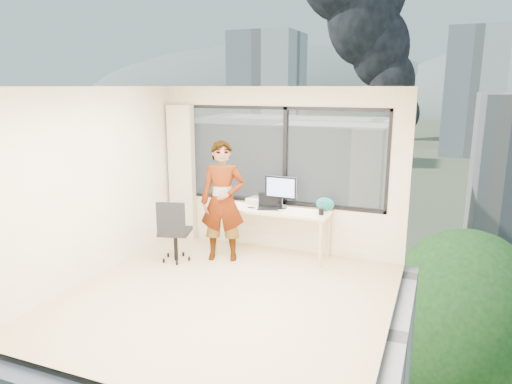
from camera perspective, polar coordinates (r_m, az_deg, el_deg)
The scene contains 24 objects.
floor at distance 6.05m, azimuth -3.63°, elevation -12.68°, with size 4.00×4.00×0.01m, color tan.
ceiling at distance 5.46m, azimuth -4.02°, elevation 12.77°, with size 4.00×4.00×0.01m, color white.
wall_front at distance 3.98m, azimuth -16.45°, elevation -6.84°, with size 4.00×0.01×2.60m, color beige.
wall_left at distance 6.71m, azimuth -19.40°, elevation 0.90°, with size 0.01×4.00×2.60m, color beige.
wall_right at distance 5.10m, azimuth 16.92°, elevation -2.55°, with size 0.01×4.00×2.60m, color beige.
window_wall at distance 7.38m, azimuth 3.27°, elevation 4.42°, with size 3.30×0.16×1.55m, color black, non-canonical shape.
curtain at distance 8.07m, azimuth -9.04°, elevation 2.31°, with size 0.45×0.14×2.30m, color beige.
desk at distance 7.34m, azimuth 1.93°, elevation -4.84°, with size 1.80×0.60×0.75m, color beige.
chair at distance 7.15m, azimuth -9.87°, elevation -4.55°, with size 0.50×0.50×0.98m, color black, non-canonical shape.
person at distance 7.02m, azimuth -4.10°, elevation -1.13°, with size 0.67×0.44×1.83m, color #2D2D33.
monitor at distance 7.21m, azimuth 3.05°, elevation 0.01°, with size 0.51×0.11×0.51m, color black, non-canonical shape.
game_console at distance 7.57m, azimuth 0.25°, elevation -1.02°, with size 0.32×0.27×0.08m, color white.
laptop at distance 7.19m, azimuth 1.51°, elevation -1.23°, with size 0.32×0.34×0.21m, color black, non-canonical shape.
cellphone at distance 7.25m, azimuth -0.55°, elevation -1.91°, with size 0.11×0.05×0.01m, color black.
pen_cup at distance 6.93m, azimuth 7.99°, elevation -2.38°, with size 0.08×0.08×0.10m, color black.
handbag at distance 7.14m, azimuth 8.46°, elevation -1.48°, with size 0.27×0.14×0.21m, color #0C484A.
exterior_ground at distance 126.04m, azimuth 20.71°, elevation 4.48°, with size 400.00×400.00×0.04m, color #515B3D.
near_bldg_a at distance 37.96m, azimuth 3.74°, elevation -1.81°, with size 16.00×12.00×14.00m, color #EFE0C8.
far_tower_a at distance 106.71m, azimuth 1.44°, elevation 11.48°, with size 14.00×14.00×28.00m, color silver.
far_tower_b at distance 125.05m, azimuth 24.98°, elevation 10.97°, with size 13.00×13.00×30.00m, color silver.
far_tower_d at distance 167.10m, azimuth -0.01°, elevation 10.96°, with size 16.00×14.00×22.00m, color silver.
hill_a at distance 347.59m, azimuth 1.30°, elevation 10.14°, with size 288.00×216.00×90.00m, color slate.
tree_a at distance 34.94m, azimuth -11.69°, elevation -8.55°, with size 7.00×7.00×8.00m, color #1E4E1A, non-canonical shape.
tree_b at distance 25.97m, azimuth 23.77°, elevation -16.09°, with size 7.60×7.60×9.00m, color #1E4E1A, non-canonical shape.
Camera 1 is at (2.38, -4.91, 2.61)m, focal length 32.68 mm.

